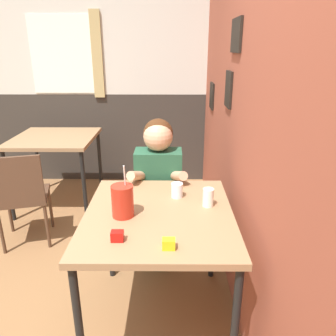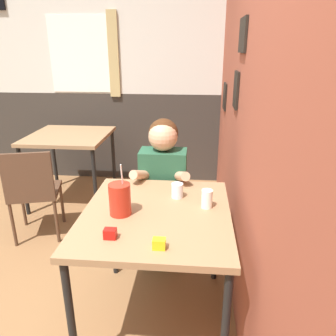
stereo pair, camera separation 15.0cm
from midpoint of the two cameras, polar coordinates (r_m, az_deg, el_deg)
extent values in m
cube|color=#9E4C38|center=(2.68, 8.95, 13.94)|extent=(0.06, 4.71, 2.70)
cube|color=black|center=(2.28, 9.85, 21.81)|extent=(0.02, 0.29, 0.21)
cube|color=black|center=(2.46, 8.74, 13.38)|extent=(0.02, 0.21, 0.26)
cube|color=black|center=(3.41, 6.36, 12.38)|extent=(0.02, 0.24, 0.26)
cube|color=silver|center=(4.12, -12.91, 23.54)|extent=(5.45, 0.06, 1.60)
cube|color=#332D28|center=(4.25, -11.49, 5.12)|extent=(5.45, 0.06, 1.10)
cube|color=white|center=(4.20, -19.12, 18.11)|extent=(0.71, 0.01, 0.86)
cube|color=tan|center=(4.07, -13.35, 18.61)|extent=(0.12, 0.02, 0.96)
cube|color=#93704C|center=(1.86, -3.92, -8.26)|extent=(0.83, 0.93, 0.04)
cylinder|color=black|center=(1.83, -17.75, -25.08)|extent=(0.04, 0.04, 0.73)
cylinder|color=black|center=(1.77, 8.93, -26.01)|extent=(0.04, 0.04, 0.73)
cylinder|color=black|center=(2.47, -11.86, -11.12)|extent=(0.04, 0.04, 0.73)
cylinder|color=black|center=(2.43, 6.07, -11.36)|extent=(0.04, 0.04, 0.73)
cube|color=#93704C|center=(3.63, -20.32, 4.86)|extent=(0.82, 0.83, 0.04)
cylinder|color=black|center=(3.57, -27.14, -2.90)|extent=(0.04, 0.04, 0.73)
cylinder|color=black|center=(3.30, -15.66, -3.17)|extent=(0.04, 0.04, 0.73)
cylinder|color=black|center=(4.20, -22.72, 1.08)|extent=(0.04, 0.04, 0.73)
cylinder|color=black|center=(3.97, -12.86, 1.12)|extent=(0.04, 0.04, 0.73)
cube|color=#4C3323|center=(3.13, -25.09, -4.49)|extent=(0.49, 0.49, 0.04)
cube|color=#4C3323|center=(2.88, -26.32, -2.04)|extent=(0.39, 0.13, 0.40)
cylinder|color=#4C3323|center=(3.42, -27.02, -6.85)|extent=(0.03, 0.03, 0.41)
cylinder|color=#4C3323|center=(3.35, -21.00, -6.46)|extent=(0.03, 0.03, 0.41)
cylinder|color=#4C3323|center=(3.11, -28.31, -9.80)|extent=(0.03, 0.03, 0.41)
cylinder|color=#4C3323|center=(3.03, -21.65, -9.45)|extent=(0.03, 0.03, 0.41)
cube|color=#235138|center=(2.66, -3.21, -11.87)|extent=(0.31, 0.20, 0.44)
cube|color=#235138|center=(2.44, -3.42, -2.52)|extent=(0.34, 0.20, 0.49)
sphere|color=#472814|center=(2.35, -3.57, 6.00)|extent=(0.21, 0.21, 0.21)
sphere|color=tan|center=(2.33, -3.61, 5.46)|extent=(0.21, 0.21, 0.21)
cylinder|color=tan|center=(2.28, -7.11, -1.36)|extent=(0.14, 0.27, 0.15)
cylinder|color=tan|center=(2.27, -0.27, -1.39)|extent=(0.14, 0.27, 0.15)
cylinder|color=#B22819|center=(1.81, -10.29, -5.72)|extent=(0.12, 0.12, 0.18)
cylinder|color=white|center=(1.75, -10.00, -1.61)|extent=(0.01, 0.04, 0.14)
cylinder|color=silver|center=(2.01, -0.55, -3.92)|extent=(0.07, 0.07, 0.09)
cylinder|color=silver|center=(1.91, 4.78, -5.17)|extent=(0.06, 0.06, 0.11)
cube|color=#B7140F|center=(1.62, -11.50, -11.59)|extent=(0.06, 0.04, 0.05)
cube|color=yellow|center=(1.54, -2.74, -13.18)|extent=(0.06, 0.04, 0.05)
camera|label=1|loc=(0.07, -92.21, -0.82)|focal=35.00mm
camera|label=2|loc=(0.07, 87.79, 0.82)|focal=35.00mm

